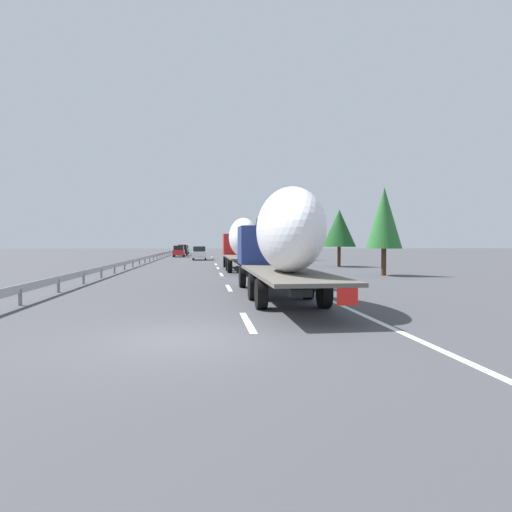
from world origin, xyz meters
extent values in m
plane|color=#424247|center=(40.00, 0.00, 0.00)|extent=(260.00, 260.00, 0.00)
cube|color=white|center=(2.00, -1.80, 0.00)|extent=(3.20, 0.20, 0.01)
cube|color=white|center=(11.35, -1.80, 0.00)|extent=(3.20, 0.20, 0.01)
cube|color=white|center=(20.68, -1.80, 0.00)|extent=(3.20, 0.20, 0.01)
cube|color=white|center=(28.62, -1.80, 0.00)|extent=(3.20, 0.20, 0.01)
cube|color=white|center=(35.74, -1.80, 0.00)|extent=(3.20, 0.20, 0.01)
cube|color=white|center=(51.24, -1.80, 0.00)|extent=(3.20, 0.20, 0.01)
cube|color=white|center=(51.11, -1.80, 0.00)|extent=(3.20, 0.20, 0.01)
cube|color=white|center=(60.94, -1.80, 0.00)|extent=(3.20, 0.20, 0.01)
cube|color=white|center=(45.00, -5.50, 0.00)|extent=(110.00, 0.20, 0.01)
cube|color=#B21919|center=(29.92, -3.60, 2.15)|extent=(2.40, 2.50, 1.90)
cube|color=black|center=(31.02, -3.60, 2.65)|extent=(0.08, 2.12, 0.80)
cube|color=#262628|center=(26.76, -3.60, 0.67)|extent=(11.62, 0.70, 0.24)
cube|color=#59544C|center=(23.61, -3.60, 1.14)|extent=(10.23, 2.50, 0.12)
ellipsoid|color=white|center=(23.28, -3.60, 2.70)|extent=(6.65, 2.20, 3.00)
cube|color=red|center=(18.52, -4.29, 0.90)|extent=(0.04, 0.56, 0.56)
cylinder|color=black|center=(29.92, -2.50, 0.52)|extent=(1.04, 0.30, 1.04)
cylinder|color=black|center=(29.92, -4.70, 0.52)|extent=(1.04, 0.30, 1.04)
cylinder|color=black|center=(24.81, -2.50, 0.52)|extent=(1.04, 0.35, 1.04)
cylinder|color=black|center=(24.81, -4.70, 0.52)|extent=(1.04, 0.35, 1.04)
cylinder|color=black|center=(22.41, -2.50, 0.52)|extent=(1.04, 0.35, 1.04)
cylinder|color=black|center=(22.41, -4.70, 0.52)|extent=(1.04, 0.35, 1.04)
cube|color=navy|center=(11.58, -3.60, 2.15)|extent=(2.40, 2.50, 1.90)
cube|color=black|center=(12.68, -3.60, 2.65)|extent=(0.08, 2.12, 0.80)
cube|color=#262628|center=(8.55, -3.60, 0.67)|extent=(11.14, 0.70, 0.24)
cube|color=#59544C|center=(5.52, -3.60, 1.14)|extent=(9.70, 2.50, 0.12)
ellipsoid|color=white|center=(5.16, -3.60, 2.72)|extent=(6.29, 2.20, 3.03)
cube|color=red|center=(0.70, -4.29, 0.90)|extent=(0.04, 0.56, 0.56)
cylinder|color=black|center=(11.58, -2.50, 0.52)|extent=(1.04, 0.30, 1.04)
cylinder|color=black|center=(11.58, -4.70, 0.52)|extent=(1.04, 0.30, 1.04)
cylinder|color=black|center=(6.72, -2.50, 0.52)|extent=(1.04, 0.35, 1.04)
cylinder|color=black|center=(6.72, -4.70, 0.52)|extent=(1.04, 0.35, 1.04)
cylinder|color=black|center=(4.32, -2.50, 0.52)|extent=(1.04, 0.35, 1.04)
cylinder|color=black|center=(4.32, -4.70, 0.52)|extent=(1.04, 0.35, 1.04)
cube|color=white|center=(47.82, 0.06, 0.74)|extent=(4.10, 1.79, 0.84)
cube|color=black|center=(47.51, 0.06, 1.49)|extent=(2.26, 1.57, 0.66)
cylinder|color=black|center=(49.09, 0.86, 0.32)|extent=(0.64, 0.22, 0.64)
cylinder|color=black|center=(49.09, -0.73, 0.32)|extent=(0.64, 0.22, 0.64)
cylinder|color=black|center=(46.54, 0.86, 0.32)|extent=(0.64, 0.22, 0.64)
cylinder|color=black|center=(46.54, -0.73, 0.32)|extent=(0.64, 0.22, 0.64)
cube|color=black|center=(70.58, 3.38, 0.74)|extent=(4.37, 1.75, 0.84)
cube|color=black|center=(70.25, 3.38, 1.57)|extent=(2.41, 1.54, 0.81)
cylinder|color=black|center=(71.93, 4.15, 0.32)|extent=(0.64, 0.22, 0.64)
cylinder|color=black|center=(71.93, 2.60, 0.32)|extent=(0.64, 0.22, 0.64)
cylinder|color=black|center=(69.22, 4.15, 0.32)|extent=(0.64, 0.22, 0.64)
cylinder|color=black|center=(69.22, 2.60, 0.32)|extent=(0.64, 0.22, 0.64)
cube|color=#ADB2B7|center=(84.28, 3.66, 0.74)|extent=(4.01, 1.82, 0.84)
cube|color=black|center=(83.98, 3.66, 1.48)|extent=(2.21, 1.60, 0.64)
cylinder|color=black|center=(85.53, 4.47, 0.32)|extent=(0.64, 0.22, 0.64)
cylinder|color=black|center=(85.53, 2.85, 0.32)|extent=(0.64, 0.22, 0.64)
cylinder|color=black|center=(83.04, 4.47, 0.32)|extent=(0.64, 0.22, 0.64)
cylinder|color=black|center=(83.04, 2.85, 0.32)|extent=(0.64, 0.22, 0.64)
cube|color=red|center=(61.22, 3.54, 0.74)|extent=(4.78, 1.74, 0.84)
cube|color=black|center=(60.86, 3.54, 1.51)|extent=(2.63, 1.53, 0.70)
cylinder|color=black|center=(62.70, 4.31, 0.32)|extent=(0.64, 0.22, 0.64)
cylinder|color=black|center=(62.70, 2.77, 0.32)|extent=(0.64, 0.22, 0.64)
cylinder|color=black|center=(59.74, 4.31, 0.32)|extent=(0.64, 0.22, 0.64)
cylinder|color=black|center=(59.74, 2.77, 0.32)|extent=(0.64, 0.22, 0.64)
cylinder|color=gray|center=(51.12, -6.70, 1.34)|extent=(0.10, 0.10, 2.68)
cube|color=#2D569E|center=(51.12, -6.70, 3.03)|extent=(0.06, 0.90, 0.70)
cylinder|color=#472D19|center=(45.85, -12.05, 0.72)|extent=(0.38, 0.38, 1.43)
cone|color=#286B2D|center=(45.85, -12.05, 3.80)|extent=(3.59, 3.59, 4.74)
cylinder|color=#472D19|center=(86.76, -13.18, 0.90)|extent=(0.30, 0.30, 1.80)
cone|color=#1E5B23|center=(86.76, -13.18, 3.79)|extent=(3.13, 3.13, 3.98)
cylinder|color=#472D19|center=(18.49, -13.00, 0.94)|extent=(0.34, 0.34, 1.88)
cone|color=#286B2D|center=(18.49, -13.00, 4.01)|extent=(2.45, 2.45, 4.26)
cylinder|color=#472D19|center=(72.48, -10.76, 0.87)|extent=(0.34, 0.34, 1.73)
cone|color=#194C1E|center=(72.48, -10.76, 4.49)|extent=(2.79, 2.79, 5.51)
cylinder|color=#472D19|center=(29.86, -13.45, 0.95)|extent=(0.31, 0.31, 1.91)
cone|color=#194C1E|center=(29.86, -13.45, 3.69)|extent=(3.18, 3.18, 3.56)
cube|color=#9EA0A5|center=(43.00, 6.00, 0.60)|extent=(94.00, 0.06, 0.32)
cube|color=slate|center=(6.22, 6.00, 0.30)|extent=(0.10, 0.10, 0.60)
cube|color=slate|center=(10.30, 6.00, 0.30)|extent=(0.10, 0.10, 0.60)
cube|color=slate|center=(14.39, 6.00, 0.30)|extent=(0.10, 0.10, 0.60)
cube|color=slate|center=(18.48, 6.00, 0.30)|extent=(0.10, 0.10, 0.60)
cube|color=slate|center=(22.57, 6.00, 0.30)|extent=(0.10, 0.10, 0.60)
cube|color=slate|center=(26.65, 6.00, 0.30)|extent=(0.10, 0.10, 0.60)
cube|color=slate|center=(30.74, 6.00, 0.30)|extent=(0.10, 0.10, 0.60)
cube|color=slate|center=(34.83, 6.00, 0.30)|extent=(0.10, 0.10, 0.60)
cube|color=slate|center=(38.91, 6.00, 0.30)|extent=(0.10, 0.10, 0.60)
cube|color=slate|center=(43.00, 6.00, 0.30)|extent=(0.10, 0.10, 0.60)
cube|color=slate|center=(47.09, 6.00, 0.30)|extent=(0.10, 0.10, 0.60)
cube|color=slate|center=(51.17, 6.00, 0.30)|extent=(0.10, 0.10, 0.60)
cube|color=slate|center=(55.26, 6.00, 0.30)|extent=(0.10, 0.10, 0.60)
cube|color=slate|center=(59.35, 6.00, 0.30)|extent=(0.10, 0.10, 0.60)
cube|color=slate|center=(63.43, 6.00, 0.30)|extent=(0.10, 0.10, 0.60)
cube|color=slate|center=(67.52, 6.00, 0.30)|extent=(0.10, 0.10, 0.60)
cube|color=slate|center=(71.61, 6.00, 0.30)|extent=(0.10, 0.10, 0.60)
cube|color=slate|center=(75.70, 6.00, 0.30)|extent=(0.10, 0.10, 0.60)
cube|color=slate|center=(79.78, 6.00, 0.30)|extent=(0.10, 0.10, 0.60)
cube|color=slate|center=(83.87, 6.00, 0.30)|extent=(0.10, 0.10, 0.60)
cube|color=slate|center=(87.96, 6.00, 0.30)|extent=(0.10, 0.10, 0.60)
camera|label=1|loc=(-10.07, -0.59, 2.24)|focal=30.13mm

